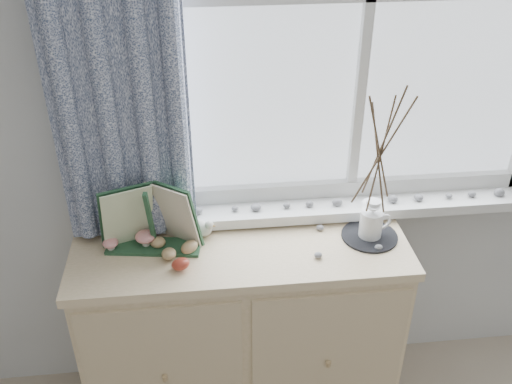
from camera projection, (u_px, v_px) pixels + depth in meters
sideboard at (242, 332)px, 2.25m from camera, size 1.20×0.45×0.85m
botanical_book at (150, 222)px, 1.92m from camera, size 0.40×0.19×0.27m
toadstool_cluster at (131, 228)px, 2.02m from camera, size 0.18×0.16×0.10m
wooden_eggs at (174, 252)px, 1.95m from camera, size 0.16×0.17×0.06m
songbird_figurine at (199, 227)px, 2.06m from camera, size 0.15×0.11×0.07m
crocheted_doily at (369, 236)px, 2.07m from camera, size 0.20×0.20×0.01m
twig_pitcher at (381, 149)px, 1.88m from camera, size 0.27×0.27×0.62m
sideboard_pebbles at (325, 238)px, 2.05m from camera, size 0.33×0.23×0.02m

